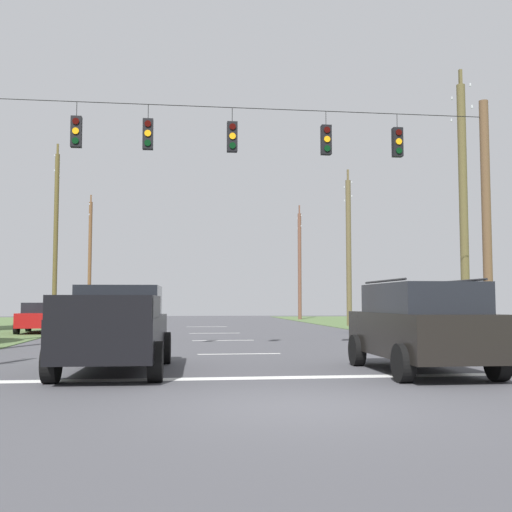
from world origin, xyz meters
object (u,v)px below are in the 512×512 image
(distant_car_oncoming, at_px, (398,317))
(suv_black, at_px, (420,325))
(utility_pole_mid_right, at_px, (463,206))
(utility_pole_distant_right, at_px, (56,235))
(pickup_truck, at_px, (117,329))
(utility_pole_distant_left, at_px, (90,257))
(overhead_signal_span, at_px, (231,202))
(distant_car_far_parked, at_px, (42,317))
(utility_pole_near_left, at_px, (300,263))
(utility_pole_far_right, at_px, (349,249))

(distant_car_oncoming, bearing_deg, suv_black, -108.46)
(utility_pole_mid_right, xyz_separation_m, utility_pole_distant_right, (-18.54, 15.68, 0.25))
(pickup_truck, bearing_deg, utility_pole_distant_left, 98.54)
(overhead_signal_span, bearing_deg, distant_car_far_parked, 122.18)
(utility_pole_near_left, distance_m, utility_pole_distant_right, 23.48)
(distant_car_far_parked, bearing_deg, utility_pole_near_left, 51.16)
(distant_car_oncoming, xyz_separation_m, utility_pole_distant_right, (-18.67, 7.74, 4.82))
(suv_black, bearing_deg, utility_pole_distant_right, 116.35)
(suv_black, distance_m, utility_pole_mid_right, 12.32)
(suv_black, bearing_deg, utility_pole_mid_right, 59.58)
(utility_pole_far_right, bearing_deg, overhead_signal_span, -114.94)
(utility_pole_near_left, height_order, utility_pole_distant_right, utility_pole_distant_right)
(overhead_signal_span, relative_size, utility_pole_far_right, 1.69)
(utility_pole_distant_right, bearing_deg, overhead_signal_span, -65.56)
(pickup_truck, distance_m, distant_car_oncoming, 21.09)
(utility_pole_near_left, bearing_deg, distant_car_oncoming, -88.29)
(distant_car_oncoming, relative_size, utility_pole_far_right, 0.43)
(distant_car_far_parked, distance_m, utility_pole_distant_left, 22.31)
(utility_pole_near_left, bearing_deg, suv_black, -97.41)
(distant_car_oncoming, distance_m, utility_pole_far_right, 9.09)
(utility_pole_distant_right, distance_m, utility_pole_distant_left, 15.35)
(suv_black, bearing_deg, pickup_truck, 170.95)
(pickup_truck, relative_size, distant_car_oncoming, 1.24)
(overhead_signal_span, distance_m, pickup_truck, 6.78)
(pickup_truck, xyz_separation_m, distant_car_far_parked, (-5.34, 18.07, -0.18))
(overhead_signal_span, relative_size, utility_pole_near_left, 1.71)
(utility_pole_far_right, xyz_separation_m, utility_pole_distant_left, (-18.34, 15.01, 0.34))
(overhead_signal_span, bearing_deg, utility_pole_distant_right, 114.44)
(distant_car_oncoming, height_order, utility_pole_near_left, utility_pole_near_left)
(suv_black, height_order, utility_pole_distant_left, utility_pole_distant_left)
(distant_car_far_parked, bearing_deg, utility_pole_distant_right, 95.55)
(pickup_truck, xyz_separation_m, utility_pole_distant_right, (-5.97, 24.57, 4.64))
(distant_car_oncoming, relative_size, utility_pole_mid_right, 0.41)
(overhead_signal_span, bearing_deg, pickup_truck, -122.01)
(utility_pole_mid_right, bearing_deg, utility_pole_distant_left, 120.89)
(utility_pole_far_right, bearing_deg, distant_car_oncoming, -87.51)
(utility_pole_far_right, distance_m, utility_pole_near_left, 14.74)
(distant_car_far_parked, distance_m, utility_pole_near_left, 27.99)
(pickup_truck, bearing_deg, utility_pole_mid_right, 35.24)
(suv_black, height_order, utility_pole_mid_right, utility_pole_mid_right)
(utility_pole_near_left, bearing_deg, utility_pole_distant_right, -140.05)
(distant_car_far_parked, distance_m, utility_pole_far_right, 19.41)
(pickup_truck, relative_size, distant_car_far_parked, 1.25)
(utility_pole_distant_left, bearing_deg, suv_black, -72.76)
(distant_car_far_parked, xyz_separation_m, utility_pole_distant_left, (-0.65, 21.84, 4.51))
(suv_black, height_order, utility_pole_far_right, utility_pole_far_right)
(distant_car_oncoming, bearing_deg, utility_pole_distant_left, 129.01)
(utility_pole_distant_right, bearing_deg, utility_pole_distant_left, 90.08)
(distant_car_oncoming, xyz_separation_m, distant_car_far_parked, (-18.04, 1.24, 0.00))
(utility_pole_distant_left, bearing_deg, distant_car_oncoming, -50.99)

